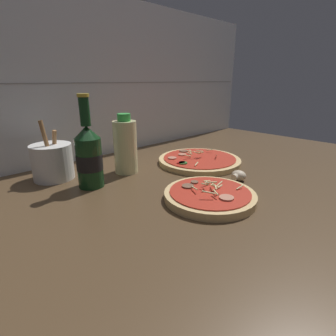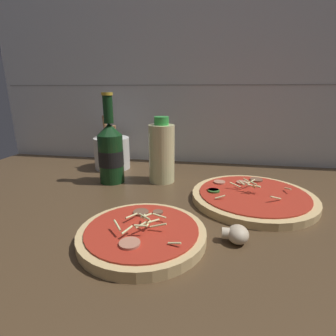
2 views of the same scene
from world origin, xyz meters
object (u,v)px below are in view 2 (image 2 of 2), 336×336
object	(u,v)px
oil_bottle	(162,153)
mushroom_left	(236,234)
pizza_near	(142,234)
utensil_crock	(112,153)
pizza_far	(253,197)
beer_bottle	(111,152)

from	to	relation	value
oil_bottle	mushroom_left	world-z (taller)	oil_bottle
pizza_near	oil_bottle	xyz separation A→B (cm)	(-2.74, 31.67, 7.52)
pizza_near	oil_bottle	size ratio (longest dim) A/B	1.22
pizza_near	mushroom_left	world-z (taller)	pizza_near
oil_bottle	utensil_crock	distance (cm)	22.14
pizza_far	utensil_crock	bearing A→B (deg)	154.82
oil_bottle	mushroom_left	size ratio (longest dim) A/B	4.02
utensil_crock	mushroom_left	bearing A→B (deg)	-45.94
utensil_crock	oil_bottle	bearing A→B (deg)	-28.15
pizza_far	mushroom_left	size ratio (longest dim) A/B	6.26
pizza_near	beer_bottle	bearing A→B (deg)	120.61
pizza_far	beer_bottle	world-z (taller)	beer_bottle
pizza_far	pizza_near	bearing A→B (deg)	-135.51
mushroom_left	utensil_crock	size ratio (longest dim) A/B	0.26
pizza_near	beer_bottle	size ratio (longest dim) A/B	0.91
pizza_far	beer_bottle	bearing A→B (deg)	169.48
pizza_near	pizza_far	size ratio (longest dim) A/B	0.78
pizza_near	mushroom_left	size ratio (longest dim) A/B	4.89
pizza_far	oil_bottle	xyz separation A→B (cm)	(-24.52, 10.27, 7.63)
pizza_far	utensil_crock	xyz separation A→B (cm)	(-43.83, 20.61, 4.39)
pizza_near	beer_bottle	distance (cm)	34.12
beer_bottle	oil_bottle	xyz separation A→B (cm)	(14.17, 3.09, -0.31)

